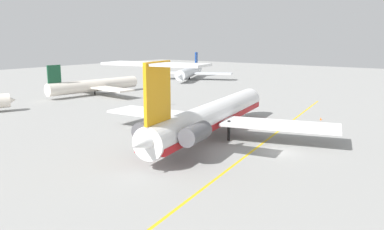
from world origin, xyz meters
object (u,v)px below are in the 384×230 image
at_px(safety_cone_nose, 199,107).
at_px(airliner_mid_right, 97,85).
at_px(ground_crew_near_tail, 170,100).
at_px(main_jetliner, 209,116).
at_px(airliner_far_right, 189,72).
at_px(ground_crew_near_nose, 157,105).
at_px(safety_cone_wingtip, 321,119).

bearing_deg(safety_cone_nose, airliner_mid_right, 89.18).
bearing_deg(ground_crew_near_tail, safety_cone_nose, -48.34).
relative_size(main_jetliner, airliner_mid_right, 1.49).
xyz_separation_m(main_jetliner, airliner_far_right, (67.70, 55.27, -0.64)).
distance_m(ground_crew_near_tail, safety_cone_nose, 8.00).
bearing_deg(ground_crew_near_nose, airliner_far_right, 6.75).
bearing_deg(airliner_mid_right, main_jetliner, -107.17).
distance_m(airliner_mid_right, safety_cone_nose, 35.36).
bearing_deg(ground_crew_near_tail, airliner_mid_right, 122.28).
height_order(ground_crew_near_nose, safety_cone_wingtip, ground_crew_near_nose).
bearing_deg(airliner_mid_right, ground_crew_near_tail, -87.58).
relative_size(ground_crew_near_nose, safety_cone_wingtip, 3.09).
height_order(airliner_far_right, ground_crew_near_nose, airliner_far_right).
relative_size(airliner_mid_right, ground_crew_near_tail, 17.60).
bearing_deg(main_jetliner, airliner_far_right, 28.20).
distance_m(main_jetliner, airliner_mid_right, 56.75).
distance_m(main_jetliner, safety_cone_nose, 27.47).
bearing_deg(safety_cone_nose, safety_cone_wingtip, -83.73).
bearing_deg(airliner_far_right, main_jetliner, 14.31).
bearing_deg(ground_crew_near_nose, safety_cone_wingtip, -95.30).
xyz_separation_m(ground_crew_near_tail, safety_cone_nose, (0.89, -7.91, -0.78)).
bearing_deg(safety_cone_wingtip, airliner_mid_right, 92.23).
xyz_separation_m(ground_crew_near_tail, safety_cone_wingtip, (3.81, -34.43, -0.78)).
height_order(airliner_mid_right, airliner_far_right, airliner_far_right).
distance_m(airliner_far_right, safety_cone_nose, 60.17).
height_order(main_jetliner, airliner_mid_right, main_jetliner).
xyz_separation_m(airliner_mid_right, airliner_far_right, (45.97, 2.85, 0.28)).
xyz_separation_m(airliner_mid_right, safety_cone_nose, (-0.51, -35.28, -2.30)).
distance_m(airliner_mid_right, safety_cone_wingtip, 61.88).
relative_size(main_jetliner, airliner_far_right, 1.41).
relative_size(ground_crew_near_tail, safety_cone_wingtip, 3.02).
distance_m(main_jetliner, airliner_far_right, 87.40).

